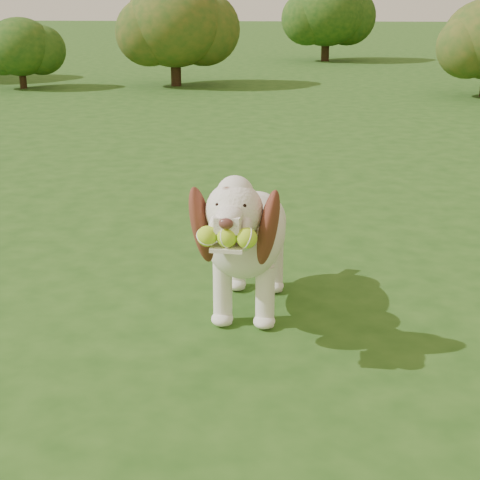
{
  "coord_description": "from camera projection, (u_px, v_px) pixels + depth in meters",
  "views": [
    {
      "loc": [
        -0.05,
        -4.09,
        1.58
      ],
      "look_at": [
        -0.28,
        -0.87,
        0.49
      ],
      "focal_mm": 55.0,
      "sensor_mm": 36.0,
      "label": 1
    }
  ],
  "objects": [
    {
      "name": "dog",
      "position": [
        247.0,
        232.0,
        3.66
      ],
      "size": [
        0.47,
        1.27,
        0.83
      ],
      "rotation": [
        0.0,
        0.0,
        -0.08
      ],
      "color": "white",
      "rests_on": "ground"
    },
    {
      "name": "ground",
      "position": [
        297.0,
        272.0,
        4.37
      ],
      "size": [
        80.0,
        80.0,
        0.0
      ],
      "primitive_type": "plane",
      "color": "#224A15",
      "rests_on": "ground"
    },
    {
      "name": "shrub_i",
      "position": [
        327.0,
        12.0,
        17.42
      ],
      "size": [
        1.85,
        1.85,
        1.92
      ],
      "color": "#382314",
      "rests_on": "ground"
    },
    {
      "name": "shrub_a",
      "position": [
        20.0,
        47.0,
        12.47
      ],
      "size": [
        1.15,
        1.15,
        1.19
      ],
      "color": "#382314",
      "rests_on": "ground"
    },
    {
      "name": "shrub_b",
      "position": [
        175.0,
        24.0,
        12.7
      ],
      "size": [
        1.74,
        1.74,
        1.8
      ],
      "color": "#382314",
      "rests_on": "ground"
    }
  ]
}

